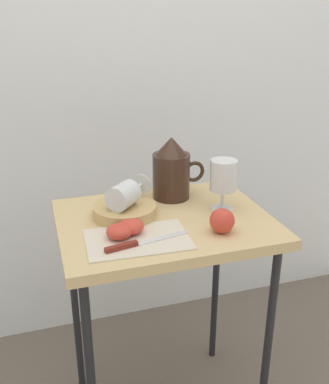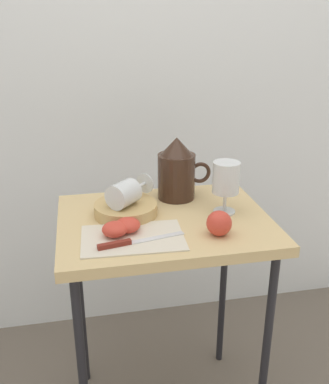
{
  "view_description": "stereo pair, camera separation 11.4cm",
  "coord_description": "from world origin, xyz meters",
  "px_view_note": "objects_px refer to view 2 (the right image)",
  "views": [
    {
      "loc": [
        -0.33,
        -1.06,
        1.25
      ],
      "look_at": [
        0.0,
        0.0,
        0.8
      ],
      "focal_mm": 40.85,
      "sensor_mm": 36.0,
      "label": 1
    },
    {
      "loc": [
        -0.22,
        -1.09,
        1.25
      ],
      "look_at": [
        0.0,
        0.0,
        0.8
      ],
      "focal_mm": 40.85,
      "sensor_mm": 36.0,
      "label": 2
    }
  ],
  "objects_px": {
    "apple_whole": "(219,223)",
    "apple_half_right": "(128,225)",
    "basket_tray": "(126,209)",
    "wine_glass_tipped_near": "(125,193)",
    "wine_glass_upright": "(226,180)",
    "knife": "(129,242)",
    "apple_half_left": "(115,229)",
    "pitcher": "(177,174)",
    "table": "(164,241)"
  },
  "relations": [
    {
      "from": "wine_glass_tipped_near",
      "to": "pitcher",
      "type": "bearing_deg",
      "value": 31.99
    },
    {
      "from": "basket_tray",
      "to": "apple_half_right",
      "type": "height_order",
      "value": "apple_half_right"
    },
    {
      "from": "basket_tray",
      "to": "apple_whole",
      "type": "relative_size",
      "value": 2.71
    },
    {
      "from": "apple_half_left",
      "to": "wine_glass_upright",
      "type": "bearing_deg",
      "value": 15.61
    },
    {
      "from": "basket_tray",
      "to": "knife",
      "type": "relative_size",
      "value": 0.79
    },
    {
      "from": "basket_tray",
      "to": "wine_glass_upright",
      "type": "bearing_deg",
      "value": -7.95
    },
    {
      "from": "basket_tray",
      "to": "pitcher",
      "type": "relative_size",
      "value": 0.93
    },
    {
      "from": "wine_glass_tipped_near",
      "to": "apple_whole",
      "type": "relative_size",
      "value": 2.23
    },
    {
      "from": "basket_tray",
      "to": "wine_glass_tipped_near",
      "type": "bearing_deg",
      "value": -103.11
    },
    {
      "from": "wine_glass_upright",
      "to": "apple_half_left",
      "type": "height_order",
      "value": "wine_glass_upright"
    },
    {
      "from": "apple_half_left",
      "to": "apple_half_right",
      "type": "xyz_separation_m",
      "value": [
        0.04,
        0.02,
        0.0
      ]
    },
    {
      "from": "table",
      "to": "pitcher",
      "type": "relative_size",
      "value": 3.72
    },
    {
      "from": "table",
      "to": "basket_tray",
      "type": "xyz_separation_m",
      "value": [
        -0.1,
        0.05,
        0.09
      ]
    },
    {
      "from": "basket_tray",
      "to": "wine_glass_upright",
      "type": "height_order",
      "value": "wine_glass_upright"
    },
    {
      "from": "table",
      "to": "wine_glass_tipped_near",
      "type": "bearing_deg",
      "value": 162.27
    },
    {
      "from": "wine_glass_upright",
      "to": "wine_glass_tipped_near",
      "type": "distance_m",
      "value": 0.29
    },
    {
      "from": "table",
      "to": "knife",
      "type": "bearing_deg",
      "value": -130.94
    },
    {
      "from": "wine_glass_tipped_near",
      "to": "knife",
      "type": "xyz_separation_m",
      "value": [
        -0.01,
        -0.17,
        -0.06
      ]
    },
    {
      "from": "apple_half_right",
      "to": "knife",
      "type": "height_order",
      "value": "apple_half_right"
    },
    {
      "from": "wine_glass_upright",
      "to": "apple_half_left",
      "type": "xyz_separation_m",
      "value": [
        -0.33,
        -0.09,
        -0.08
      ]
    },
    {
      "from": "wine_glass_upright",
      "to": "basket_tray",
      "type": "bearing_deg",
      "value": 172.05
    },
    {
      "from": "basket_tray",
      "to": "apple_half_right",
      "type": "relative_size",
      "value": 2.71
    },
    {
      "from": "table",
      "to": "wine_glass_upright",
      "type": "height_order",
      "value": "wine_glass_upright"
    },
    {
      "from": "apple_whole",
      "to": "knife",
      "type": "relative_size",
      "value": 0.29
    },
    {
      "from": "wine_glass_upright",
      "to": "apple_half_right",
      "type": "xyz_separation_m",
      "value": [
        -0.29,
        -0.07,
        -0.08
      ]
    },
    {
      "from": "basket_tray",
      "to": "apple_whole",
      "type": "height_order",
      "value": "apple_whole"
    },
    {
      "from": "pitcher",
      "to": "apple_half_right",
      "type": "bearing_deg",
      "value": -130.47
    },
    {
      "from": "apple_half_left",
      "to": "apple_whole",
      "type": "bearing_deg",
      "value": -8.78
    },
    {
      "from": "table",
      "to": "wine_glass_upright",
      "type": "distance_m",
      "value": 0.25
    },
    {
      "from": "wine_glass_upright",
      "to": "apple_half_right",
      "type": "distance_m",
      "value": 0.31
    },
    {
      "from": "knife",
      "to": "wine_glass_tipped_near",
      "type": "bearing_deg",
      "value": 86.23
    },
    {
      "from": "apple_whole",
      "to": "knife",
      "type": "xyz_separation_m",
      "value": [
        -0.24,
        -0.01,
        -0.02
      ]
    },
    {
      "from": "wine_glass_tipped_near",
      "to": "knife",
      "type": "distance_m",
      "value": 0.18
    },
    {
      "from": "basket_tray",
      "to": "apple_half_left",
      "type": "bearing_deg",
      "value": -108.38
    },
    {
      "from": "table",
      "to": "apple_half_left",
      "type": "distance_m",
      "value": 0.2
    },
    {
      "from": "wine_glass_tipped_near",
      "to": "apple_half_left",
      "type": "distance_m",
      "value": 0.13
    },
    {
      "from": "apple_half_left",
      "to": "wine_glass_tipped_near",
      "type": "bearing_deg",
      "value": 71.12
    },
    {
      "from": "pitcher",
      "to": "wine_glass_upright",
      "type": "xyz_separation_m",
      "value": [
        0.11,
        -0.14,
        0.02
      ]
    },
    {
      "from": "table",
      "to": "apple_whole",
      "type": "xyz_separation_m",
      "value": [
        0.12,
        -0.13,
        0.11
      ]
    },
    {
      "from": "apple_whole",
      "to": "apple_half_right",
      "type": "bearing_deg",
      "value": 165.78
    },
    {
      "from": "wine_glass_tipped_near",
      "to": "apple_half_left",
      "type": "relative_size",
      "value": 2.23
    },
    {
      "from": "table",
      "to": "knife",
      "type": "distance_m",
      "value": 0.2
    },
    {
      "from": "pitcher",
      "to": "basket_tray",
      "type": "bearing_deg",
      "value": -150.48
    },
    {
      "from": "basket_tray",
      "to": "knife",
      "type": "height_order",
      "value": "basket_tray"
    },
    {
      "from": "apple_half_left",
      "to": "knife",
      "type": "distance_m",
      "value": 0.06
    },
    {
      "from": "apple_half_left",
      "to": "apple_whole",
      "type": "height_order",
      "value": "apple_whole"
    },
    {
      "from": "wine_glass_upright",
      "to": "wine_glass_tipped_near",
      "type": "relative_size",
      "value": 1.03
    },
    {
      "from": "wine_glass_upright",
      "to": "knife",
      "type": "height_order",
      "value": "wine_glass_upright"
    },
    {
      "from": "knife",
      "to": "basket_tray",
      "type": "bearing_deg",
      "value": 85.62
    },
    {
      "from": "basket_tray",
      "to": "apple_whole",
      "type": "xyz_separation_m",
      "value": [
        0.22,
        -0.17,
        0.02
      ]
    }
  ]
}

